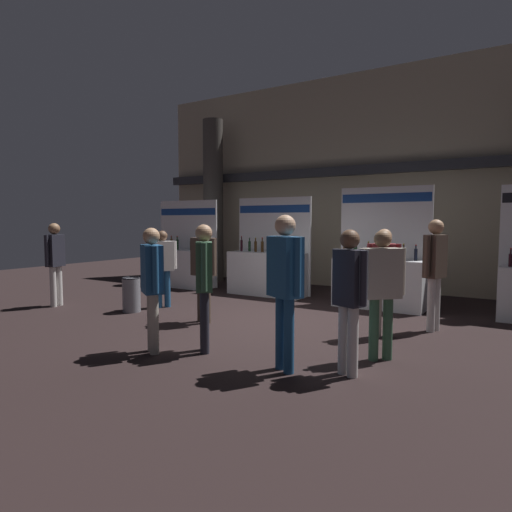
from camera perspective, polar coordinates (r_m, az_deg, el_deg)
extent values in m
plane|color=black|center=(7.97, 1.62, -8.34)|extent=(24.61, 24.61, 0.00)
cube|color=tan|center=(12.08, 13.16, 9.20)|extent=(12.30, 0.25, 5.56)
cube|color=#2D2D33|center=(11.82, 12.69, 10.66)|extent=(12.30, 0.20, 0.24)
cylinder|color=#423D38|center=(13.31, -5.49, 7.03)|extent=(0.58, 0.58, 4.71)
cube|color=white|center=(12.14, -9.71, -1.56)|extent=(1.88, 0.60, 1.00)
cube|color=white|center=(12.34, -8.70, 1.64)|extent=(1.97, 0.04, 2.32)
cube|color=navy|center=(12.31, -8.82, 5.62)|extent=(1.91, 0.01, 0.18)
cylinder|color=#19381E|center=(12.54, -12.19, 1.43)|extent=(0.06, 0.06, 0.24)
cylinder|color=#19381E|center=(12.53, -12.20, 2.15)|extent=(0.03, 0.03, 0.08)
cylinder|color=gold|center=(12.53, -12.21, 2.36)|extent=(0.03, 0.03, 0.02)
cylinder|color=#472D14|center=(12.37, -10.78, 1.51)|extent=(0.07, 0.07, 0.28)
cylinder|color=#472D14|center=(12.36, -10.79, 2.32)|extent=(0.03, 0.03, 0.07)
cylinder|color=red|center=(12.36, -10.80, 2.52)|extent=(0.03, 0.03, 0.02)
cylinder|color=#19381E|center=(12.03, -10.05, 1.42)|extent=(0.07, 0.07, 0.27)
cylinder|color=#19381E|center=(12.03, -10.06, 2.26)|extent=(0.03, 0.03, 0.08)
cylinder|color=red|center=(12.02, -10.07, 2.48)|extent=(0.03, 0.03, 0.02)
cylinder|color=#19381E|center=(11.92, -8.32, 1.31)|extent=(0.07, 0.07, 0.23)
cylinder|color=#19381E|center=(11.91, -8.32, 2.06)|extent=(0.03, 0.03, 0.08)
cylinder|color=gold|center=(11.91, -8.33, 2.30)|extent=(0.03, 0.03, 0.02)
cylinder|color=#19381E|center=(11.69, -7.12, 1.31)|extent=(0.07, 0.07, 0.25)
cylinder|color=#19381E|center=(11.69, -7.13, 2.14)|extent=(0.03, 0.03, 0.09)
cylinder|color=gold|center=(11.68, -7.13, 2.40)|extent=(0.03, 0.03, 0.02)
cube|color=white|center=(10.61, 1.35, -2.29)|extent=(1.90, 0.60, 1.03)
cube|color=white|center=(10.85, 2.27, 1.33)|extent=(1.99, 0.04, 2.34)
cube|color=navy|center=(10.81, 2.23, 6.04)|extent=(1.93, 0.01, 0.18)
cylinder|color=black|center=(10.98, -1.86, 1.35)|extent=(0.06, 0.06, 0.27)
cylinder|color=black|center=(10.97, -1.87, 2.27)|extent=(0.03, 0.03, 0.08)
cylinder|color=red|center=(10.97, -1.87, 2.53)|extent=(0.03, 0.03, 0.02)
cylinder|color=#19381E|center=(10.88, -0.84, 1.25)|extent=(0.06, 0.06, 0.25)
cylinder|color=#19381E|center=(10.88, -0.84, 2.08)|extent=(0.03, 0.03, 0.07)
cylinder|color=black|center=(10.88, -0.84, 2.32)|extent=(0.03, 0.03, 0.02)
cylinder|color=#472D14|center=(10.73, -0.06, 1.22)|extent=(0.07, 0.07, 0.25)
cylinder|color=#472D14|center=(10.72, -0.06, 2.09)|extent=(0.03, 0.03, 0.07)
cylinder|color=gold|center=(10.72, -0.06, 2.33)|extent=(0.03, 0.03, 0.02)
cylinder|color=#472D14|center=(10.62, 0.81, 1.19)|extent=(0.07, 0.07, 0.26)
cylinder|color=#472D14|center=(10.61, 0.81, 2.09)|extent=(0.03, 0.03, 0.08)
cylinder|color=red|center=(10.61, 0.81, 2.34)|extent=(0.03, 0.03, 0.02)
cylinder|color=black|center=(10.50, 1.78, 1.18)|extent=(0.07, 0.07, 0.27)
cylinder|color=black|center=(10.49, 1.79, 2.09)|extent=(0.03, 0.03, 0.07)
cylinder|color=red|center=(10.49, 1.79, 2.33)|extent=(0.03, 0.03, 0.02)
cylinder|color=#472D14|center=(10.39, 2.91, 1.17)|extent=(0.07, 0.07, 0.28)
cylinder|color=#472D14|center=(10.38, 2.91, 2.18)|extent=(0.03, 0.03, 0.09)
cylinder|color=red|center=(10.38, 2.91, 2.47)|extent=(0.03, 0.03, 0.02)
cylinder|color=#19381E|center=(10.20, 3.74, 1.05)|extent=(0.07, 0.07, 0.26)
cylinder|color=#19381E|center=(10.20, 3.75, 2.00)|extent=(0.03, 0.03, 0.08)
cylinder|color=red|center=(10.19, 3.75, 2.28)|extent=(0.03, 0.03, 0.02)
cylinder|color=#19381E|center=(10.18, 4.96, 1.06)|extent=(0.07, 0.07, 0.27)
cylinder|color=#19381E|center=(10.17, 4.96, 2.00)|extent=(0.03, 0.03, 0.07)
cylinder|color=black|center=(10.17, 4.97, 2.24)|extent=(0.03, 0.03, 0.02)
cube|color=white|center=(9.36, 15.43, -3.45)|extent=(1.80, 0.60, 1.00)
cube|color=white|center=(9.62, 16.11, 1.16)|extent=(1.89, 0.04, 2.47)
cube|color=navy|center=(9.59, 16.20, 7.17)|extent=(1.83, 0.01, 0.18)
cylinder|color=#472D14|center=(9.46, 11.29, 0.44)|extent=(0.08, 0.08, 0.23)
cylinder|color=#472D14|center=(9.45, 11.30, 1.32)|extent=(0.03, 0.03, 0.07)
cylinder|color=black|center=(9.44, 11.31, 1.57)|extent=(0.03, 0.03, 0.02)
cylinder|color=#19381E|center=(9.35, 12.60, 0.53)|extent=(0.07, 0.07, 0.28)
cylinder|color=#19381E|center=(9.34, 12.62, 1.60)|extent=(0.03, 0.03, 0.07)
cylinder|color=black|center=(9.34, 12.62, 1.88)|extent=(0.03, 0.03, 0.02)
cylinder|color=#472D14|center=(9.40, 14.19, 0.45)|extent=(0.07, 0.07, 0.25)
cylinder|color=#472D14|center=(9.39, 14.21, 1.48)|extent=(0.03, 0.03, 0.08)
cylinder|color=gold|center=(9.39, 14.22, 1.79)|extent=(0.03, 0.03, 0.02)
cylinder|color=black|center=(9.22, 15.42, 0.42)|extent=(0.07, 0.07, 0.28)
cylinder|color=black|center=(9.21, 15.44, 1.53)|extent=(0.03, 0.03, 0.08)
cylinder|color=red|center=(9.21, 15.45, 1.84)|extent=(0.03, 0.03, 0.02)
cylinder|color=#472D14|center=(9.15, 16.65, 0.29)|extent=(0.06, 0.06, 0.25)
cylinder|color=#472D14|center=(9.14, 16.68, 1.34)|extent=(0.03, 0.03, 0.08)
cylinder|color=gold|center=(9.14, 16.68, 1.65)|extent=(0.03, 0.03, 0.02)
cylinder|color=#472D14|center=(9.19, 18.37, 0.18)|extent=(0.07, 0.07, 0.23)
cylinder|color=#472D14|center=(9.18, 18.39, 1.15)|extent=(0.03, 0.03, 0.08)
cylinder|color=gold|center=(9.18, 18.40, 1.47)|extent=(0.03, 0.03, 0.02)
cylinder|color=black|center=(9.18, 19.78, 0.15)|extent=(0.06, 0.06, 0.23)
cylinder|color=black|center=(9.17, 19.80, 1.07)|extent=(0.03, 0.03, 0.06)
cylinder|color=red|center=(9.17, 19.81, 1.32)|extent=(0.03, 0.03, 0.02)
cylinder|color=black|center=(9.05, 29.81, -0.48)|extent=(0.06, 0.06, 0.23)
cylinder|color=black|center=(9.04, 29.85, 0.51)|extent=(0.03, 0.03, 0.08)
cylinder|color=red|center=(9.03, 29.86, 0.83)|extent=(0.03, 0.03, 0.02)
cylinder|color=slate|center=(9.03, -15.67, -4.86)|extent=(0.35, 0.35, 0.65)
torus|color=black|center=(8.98, -15.72, -2.73)|extent=(0.34, 0.34, 0.02)
cylinder|color=#33563D|center=(5.99, 16.51, -8.92)|extent=(0.12, 0.12, 0.80)
cylinder|color=#33563D|center=(5.91, 14.86, -9.07)|extent=(0.12, 0.12, 0.80)
cube|color=#ADA393|center=(5.83, 15.84, -2.13)|extent=(0.49, 0.48, 0.63)
sphere|color=#8C6647|center=(5.80, 15.93, 2.11)|extent=(0.22, 0.22, 0.22)
cylinder|color=#ADA393|center=(5.95, 18.24, -1.90)|extent=(0.08, 0.08, 0.60)
cylinder|color=#ADA393|center=(5.71, 13.35, -2.06)|extent=(0.08, 0.08, 0.60)
cylinder|color=navy|center=(9.31, -12.34, -4.19)|extent=(0.12, 0.12, 0.76)
cylinder|color=navy|center=(9.35, -11.29, -4.13)|extent=(0.12, 0.12, 0.76)
cube|color=silver|center=(9.25, -11.88, 0.01)|extent=(0.42, 0.48, 0.60)
sphere|color=brown|center=(9.23, -11.92, 2.55)|extent=(0.21, 0.21, 0.21)
cylinder|color=silver|center=(9.19, -13.42, 0.05)|extent=(0.08, 0.08, 0.57)
cylinder|color=silver|center=(9.32, -10.36, 0.15)|extent=(0.08, 0.08, 0.57)
cylinder|color=silver|center=(10.09, -24.55, -3.62)|extent=(0.12, 0.12, 0.83)
cylinder|color=silver|center=(10.21, -23.90, -3.50)|extent=(0.12, 0.12, 0.83)
cube|color=#23232D|center=(10.08, -24.36, 0.65)|extent=(0.28, 0.40, 0.66)
sphere|color=#8C6647|center=(10.06, -24.44, 3.20)|extent=(0.23, 0.23, 0.23)
cylinder|color=#23232D|center=(9.91, -25.25, 0.65)|extent=(0.08, 0.08, 0.63)
cylinder|color=#23232D|center=(10.24, -23.51, 0.82)|extent=(0.08, 0.08, 0.63)
cylinder|color=#47382D|center=(7.79, -6.28, -5.56)|extent=(0.12, 0.12, 0.83)
cylinder|color=#47382D|center=(7.92, -7.10, -5.40)|extent=(0.12, 0.12, 0.83)
cube|color=#47382D|center=(7.76, -6.75, -0.09)|extent=(0.46, 0.33, 0.65)
sphere|color=#8C6647|center=(7.74, -6.78, 3.20)|extent=(0.23, 0.23, 0.23)
cylinder|color=#47382D|center=(7.56, -5.52, -0.08)|extent=(0.08, 0.08, 0.62)
cylinder|color=#47382D|center=(7.96, -7.92, 0.13)|extent=(0.08, 0.08, 0.62)
cylinder|color=navy|center=(5.40, 3.16, -9.74)|extent=(0.12, 0.12, 0.89)
cylinder|color=navy|center=(5.25, 4.23, -10.15)|extent=(0.12, 0.12, 0.89)
cube|color=navy|center=(5.18, 3.73, -1.38)|extent=(0.49, 0.42, 0.70)
sphere|color=tan|center=(5.16, 3.76, 3.94)|extent=(0.24, 0.24, 0.24)
cylinder|color=navy|center=(5.40, 2.25, -0.95)|extent=(0.08, 0.08, 0.67)
cylinder|color=navy|center=(4.97, 5.35, -1.44)|extent=(0.08, 0.08, 0.67)
cylinder|color=silver|center=(5.25, 12.30, -10.72)|extent=(0.12, 0.12, 0.81)
cylinder|color=silver|center=(5.34, 11.14, -10.44)|extent=(0.12, 0.12, 0.81)
cube|color=#23232D|center=(5.15, 11.85, -2.76)|extent=(0.38, 0.31, 0.64)
sphere|color=brown|center=(5.11, 11.93, 2.11)|extent=(0.22, 0.22, 0.22)
cylinder|color=#23232D|center=(5.01, 13.63, -2.80)|extent=(0.08, 0.08, 0.61)
cylinder|color=#23232D|center=(5.29, 10.16, -2.37)|extent=(0.08, 0.08, 0.61)
cylinder|color=#ADA393|center=(7.11, 16.53, -6.81)|extent=(0.12, 0.12, 0.80)
cylinder|color=#ADA393|center=(7.10, 15.30, -6.80)|extent=(0.12, 0.12, 0.80)
cube|color=maroon|center=(7.00, 16.05, -1.06)|extent=(0.39, 0.33, 0.63)
sphere|color=tan|center=(6.98, 16.12, 2.46)|extent=(0.22, 0.22, 0.22)
cylinder|color=maroon|center=(7.02, 17.76, -0.96)|extent=(0.08, 0.08, 0.60)
cylinder|color=maroon|center=(6.99, 14.33, -0.91)|extent=(0.08, 0.08, 0.60)
cylinder|color=#ADA393|center=(6.28, -13.21, -8.18)|extent=(0.12, 0.12, 0.81)
cylinder|color=#ADA393|center=(6.13, -12.93, -8.50)|extent=(0.12, 0.12, 0.81)
cube|color=navy|center=(6.08, -13.19, -1.64)|extent=(0.46, 0.42, 0.64)
sphere|color=tan|center=(6.05, -13.27, 2.49)|extent=(0.22, 0.22, 0.22)
cylinder|color=navy|center=(6.32, -13.60, -1.27)|extent=(0.08, 0.08, 0.61)
cylinder|color=navy|center=(5.84, -12.76, -1.73)|extent=(0.08, 0.08, 0.61)
cylinder|color=#23232D|center=(6.04, -6.61, -8.50)|extent=(0.12, 0.12, 0.83)
cylinder|color=#23232D|center=(6.20, -6.61, -8.15)|extent=(0.12, 0.12, 0.83)
cube|color=#33563D|center=(6.00, -6.68, -1.36)|extent=(0.40, 0.43, 0.66)
sphere|color=tan|center=(5.97, -6.72, 2.94)|extent=(0.23, 0.23, 0.23)
cylinder|color=#33563D|center=(5.77, -6.68, -1.43)|extent=(0.08, 0.08, 0.63)
cylinder|color=#33563D|center=(6.23, -6.68, -0.99)|extent=(0.08, 0.08, 0.63)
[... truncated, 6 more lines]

